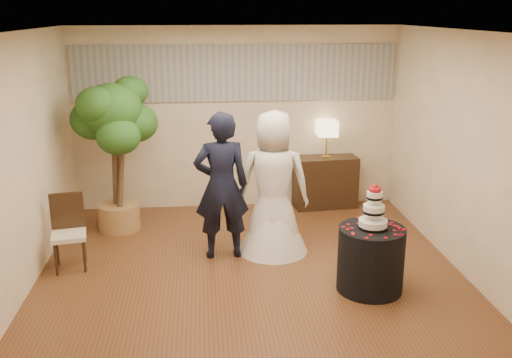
{
  "coord_description": "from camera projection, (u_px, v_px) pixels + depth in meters",
  "views": [
    {
      "loc": [
        -0.54,
        -6.18,
        3.01
      ],
      "look_at": [
        0.1,
        0.4,
        1.05
      ],
      "focal_mm": 40.0,
      "sensor_mm": 36.0,
      "label": 1
    }
  ],
  "objects": [
    {
      "name": "floor",
      "position": [
        251.0,
        273.0,
        6.8
      ],
      "size": [
        5.0,
        5.0,
        0.0
      ],
      "primitive_type": "cube",
      "color": "brown",
      "rests_on": "ground"
    },
    {
      "name": "cake_table",
      "position": [
        371.0,
        259.0,
        6.31
      ],
      "size": [
        0.79,
        0.79,
        0.73
      ],
      "primitive_type": "cylinder",
      "rotation": [
        0.0,
        0.0,
        -0.08
      ],
      "color": "black",
      "rests_on": "floor"
    },
    {
      "name": "groom",
      "position": [
        221.0,
        186.0,
        7.02
      ],
      "size": [
        0.71,
        0.49,
        1.86
      ],
      "primitive_type": "imported",
      "rotation": [
        0.0,
        0.0,
        3.22
      ],
      "color": "black",
      "rests_on": "floor"
    },
    {
      "name": "wall_right",
      "position": [
        464.0,
        154.0,
        6.64
      ],
      "size": [
        0.06,
        5.0,
        2.8
      ],
      "primitive_type": "cube",
      "color": "beige",
      "rests_on": "ground"
    },
    {
      "name": "wedding_cake",
      "position": [
        374.0,
        206.0,
        6.13
      ],
      "size": [
        0.32,
        0.32,
        0.5
      ],
      "primitive_type": null,
      "color": "white",
      "rests_on": "cake_table"
    },
    {
      "name": "console",
      "position": [
        325.0,
        182.0,
        9.0
      ],
      "size": [
        1.01,
        0.51,
        0.81
      ],
      "primitive_type": "cube",
      "rotation": [
        0.0,
        0.0,
        0.09
      ],
      "color": "#2F1E11",
      "rests_on": "floor"
    },
    {
      "name": "bride",
      "position": [
        273.0,
        183.0,
        7.18
      ],
      "size": [
        1.03,
        1.03,
        1.85
      ],
      "primitive_type": "imported",
      "rotation": [
        0.0,
        0.0,
        2.99
      ],
      "color": "white",
      "rests_on": "floor"
    },
    {
      "name": "side_chair",
      "position": [
        69.0,
        233.0,
        6.81
      ],
      "size": [
        0.49,
        0.51,
        0.91
      ],
      "primitive_type": null,
      "rotation": [
        0.0,
        0.0,
        0.19
      ],
      "color": "#2F1E11",
      "rests_on": "floor"
    },
    {
      "name": "ficus_tree",
      "position": [
        115.0,
        155.0,
        7.86
      ],
      "size": [
        1.22,
        1.22,
        2.2
      ],
      "primitive_type": null,
      "rotation": [
        0.0,
        0.0,
        1.76
      ],
      "color": "#295A1C",
      "rests_on": "floor"
    },
    {
      "name": "table_lamp",
      "position": [
        327.0,
        139.0,
        8.8
      ],
      "size": [
        0.3,
        0.3,
        0.58
      ],
      "primitive_type": null,
      "color": "beige",
      "rests_on": "console"
    },
    {
      "name": "mural_border",
      "position": [
        236.0,
        73.0,
        8.57
      ],
      "size": [
        4.9,
        0.02,
        0.85
      ],
      "primitive_type": "cube",
      "color": "#979790",
      "rests_on": "wall_back"
    },
    {
      "name": "wall_back",
      "position": [
        236.0,
        119.0,
        8.79
      ],
      "size": [
        5.0,
        0.06,
        2.8
      ],
      "primitive_type": "cube",
      "color": "beige",
      "rests_on": "ground"
    },
    {
      "name": "ceiling",
      "position": [
        250.0,
        31.0,
        6.01
      ],
      "size": [
        5.0,
        5.0,
        0.0
      ],
      "primitive_type": "cube",
      "color": "white",
      "rests_on": "wall_back"
    },
    {
      "name": "wall_left",
      "position": [
        21.0,
        165.0,
        6.17
      ],
      "size": [
        0.06,
        5.0,
        2.8
      ],
      "primitive_type": "cube",
      "color": "beige",
      "rests_on": "ground"
    },
    {
      "name": "wall_front",
      "position": [
        281.0,
        248.0,
        4.02
      ],
      "size": [
        5.0,
        0.06,
        2.8
      ],
      "primitive_type": "cube",
      "color": "beige",
      "rests_on": "ground"
    }
  ]
}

